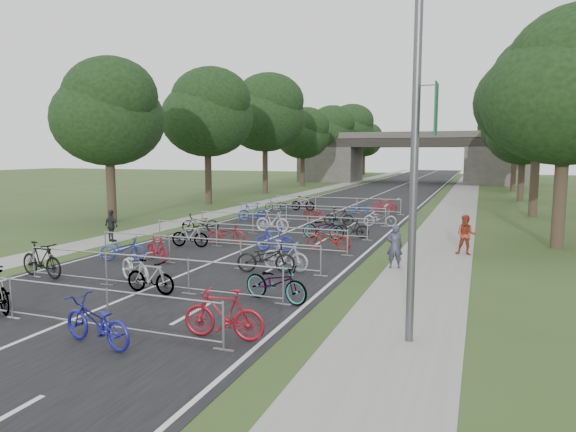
% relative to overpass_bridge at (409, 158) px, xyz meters
% --- Properties ---
extents(ground, '(200.00, 200.00, 0.00)m').
position_rel_overpass_bridge_xyz_m(ground, '(0.00, -65.00, -3.53)').
color(ground, '#34491F').
rests_on(ground, ground).
extents(road, '(11.00, 140.00, 0.01)m').
position_rel_overpass_bridge_xyz_m(road, '(0.00, -15.00, -3.53)').
color(road, black).
rests_on(road, ground).
extents(sidewalk_right, '(3.00, 140.00, 0.01)m').
position_rel_overpass_bridge_xyz_m(sidewalk_right, '(8.00, -15.00, -3.53)').
color(sidewalk_right, gray).
rests_on(sidewalk_right, ground).
extents(sidewalk_left, '(2.00, 140.00, 0.01)m').
position_rel_overpass_bridge_xyz_m(sidewalk_left, '(-7.50, -15.00, -3.53)').
color(sidewalk_left, gray).
rests_on(sidewalk_left, ground).
extents(lane_markings, '(0.12, 140.00, 0.00)m').
position_rel_overpass_bridge_xyz_m(lane_markings, '(0.00, -15.00, -3.53)').
color(lane_markings, silver).
rests_on(lane_markings, ground).
extents(overpass_bridge, '(31.00, 8.00, 7.05)m').
position_rel_overpass_bridge_xyz_m(overpass_bridge, '(0.00, 0.00, 0.00)').
color(overpass_bridge, '#403F39').
rests_on(overpass_bridge, ground).
extents(lamppost, '(0.61, 0.65, 8.21)m').
position_rel_overpass_bridge_xyz_m(lamppost, '(8.33, -63.00, 0.75)').
color(lamppost, '#4C4C51').
rests_on(lamppost, ground).
extents(tree_left_0, '(6.72, 6.72, 10.25)m').
position_rel_overpass_bridge_xyz_m(tree_left_0, '(-11.39, -49.07, 2.96)').
color(tree_left_0, '#33261C').
rests_on(tree_left_0, ground).
extents(tree_right_0, '(7.17, 7.17, 10.93)m').
position_rel_overpass_bridge_xyz_m(tree_right_0, '(13.11, -49.07, 3.39)').
color(tree_right_0, '#33261C').
rests_on(tree_right_0, ground).
extents(tree_left_1, '(7.56, 7.56, 11.53)m').
position_rel_overpass_bridge_xyz_m(tree_left_1, '(-11.39, -37.07, 3.77)').
color(tree_left_1, '#33261C').
rests_on(tree_left_1, ground).
extents(tree_right_1, '(8.18, 8.18, 12.47)m').
position_rel_overpass_bridge_xyz_m(tree_right_1, '(13.11, -37.07, 4.37)').
color(tree_right_1, '#33261C').
rests_on(tree_right_1, ground).
extents(tree_left_2, '(8.40, 8.40, 12.81)m').
position_rel_overpass_bridge_xyz_m(tree_left_2, '(-11.39, -25.07, 4.58)').
color(tree_left_2, '#33261C').
rests_on(tree_left_2, ground).
extents(tree_right_2, '(6.16, 6.16, 9.39)m').
position_rel_overpass_bridge_xyz_m(tree_right_2, '(13.11, -25.07, 2.41)').
color(tree_right_2, '#33261C').
rests_on(tree_right_2, ground).
extents(tree_left_3, '(6.72, 6.72, 10.25)m').
position_rel_overpass_bridge_xyz_m(tree_left_3, '(-11.39, -13.07, 2.96)').
color(tree_left_3, '#33261C').
rests_on(tree_left_3, ground).
extents(tree_right_3, '(7.17, 7.17, 10.93)m').
position_rel_overpass_bridge_xyz_m(tree_right_3, '(13.11, -13.07, 3.39)').
color(tree_right_3, '#33261C').
rests_on(tree_right_3, ground).
extents(tree_left_4, '(7.56, 7.56, 11.53)m').
position_rel_overpass_bridge_xyz_m(tree_left_4, '(-11.39, -1.07, 3.77)').
color(tree_left_4, '#33261C').
rests_on(tree_left_4, ground).
extents(tree_right_4, '(8.18, 8.18, 12.47)m').
position_rel_overpass_bridge_xyz_m(tree_right_4, '(13.11, -1.07, 4.37)').
color(tree_right_4, '#33261C').
rests_on(tree_right_4, ground).
extents(tree_left_5, '(8.40, 8.40, 12.81)m').
position_rel_overpass_bridge_xyz_m(tree_left_5, '(-11.39, 10.93, 4.58)').
color(tree_left_5, '#33261C').
rests_on(tree_left_5, ground).
extents(tree_right_5, '(6.16, 6.16, 9.39)m').
position_rel_overpass_bridge_xyz_m(tree_right_5, '(13.11, 10.93, 2.41)').
color(tree_right_5, '#33261C').
rests_on(tree_right_5, ground).
extents(tree_left_6, '(6.72, 6.72, 10.25)m').
position_rel_overpass_bridge_xyz_m(tree_left_6, '(-11.39, 22.93, 2.96)').
color(tree_left_6, '#33261C').
rests_on(tree_left_6, ground).
extents(tree_right_6, '(7.17, 7.17, 10.93)m').
position_rel_overpass_bridge_xyz_m(tree_right_6, '(13.11, 22.93, 3.39)').
color(tree_right_6, '#33261C').
rests_on(tree_right_6, ground).
extents(barrier_row_0, '(9.70, 0.08, 1.10)m').
position_rel_overpass_bridge_xyz_m(barrier_row_0, '(0.00, -65.00, -2.99)').
color(barrier_row_0, '#989A9F').
rests_on(barrier_row_0, ground).
extents(barrier_row_1, '(9.70, 0.08, 1.10)m').
position_rel_overpass_bridge_xyz_m(barrier_row_1, '(0.00, -61.40, -2.99)').
color(barrier_row_1, '#989A9F').
rests_on(barrier_row_1, ground).
extents(barrier_row_2, '(9.70, 0.08, 1.10)m').
position_rel_overpass_bridge_xyz_m(barrier_row_2, '(0.00, -57.80, -2.99)').
color(barrier_row_2, '#989A9F').
rests_on(barrier_row_2, ground).
extents(barrier_row_3, '(9.70, 0.08, 1.10)m').
position_rel_overpass_bridge_xyz_m(barrier_row_3, '(0.00, -54.00, -2.99)').
color(barrier_row_3, '#989A9F').
rests_on(barrier_row_3, ground).
extents(barrier_row_4, '(9.70, 0.08, 1.10)m').
position_rel_overpass_bridge_xyz_m(barrier_row_4, '(0.00, -50.00, -2.99)').
color(barrier_row_4, '#989A9F').
rests_on(barrier_row_4, ground).
extents(barrier_row_5, '(9.70, 0.08, 1.10)m').
position_rel_overpass_bridge_xyz_m(barrier_row_5, '(0.00, -45.00, -2.99)').
color(barrier_row_5, '#989A9F').
rests_on(barrier_row_5, ground).
extents(barrier_row_6, '(9.70, 0.08, 1.10)m').
position_rel_overpass_bridge_xyz_m(barrier_row_6, '(0.00, -39.00, -2.99)').
color(barrier_row_6, '#989A9F').
rests_on(barrier_row_6, ground).
extents(bike_2, '(2.20, 1.15, 1.10)m').
position_rel_overpass_bridge_xyz_m(bike_2, '(1.86, -65.76, -2.98)').
color(bike_2, navy).
rests_on(bike_2, ground).
extents(bike_3, '(2.02, 0.71, 1.19)m').
position_rel_overpass_bridge_xyz_m(bike_3, '(4.30, -64.40, -2.94)').
color(bike_3, maroon).
rests_on(bike_3, ground).
extents(bike_4, '(2.12, 0.89, 1.23)m').
position_rel_overpass_bridge_xyz_m(bike_4, '(-4.30, -61.36, -2.92)').
color(bike_4, black).
rests_on(bike_4, ground).
extents(bike_5, '(2.15, 1.65, 1.08)m').
position_rel_overpass_bridge_xyz_m(bike_5, '(-0.82, -60.85, -2.99)').
color(bike_5, silver).
rests_on(bike_5, ground).
extents(bike_6, '(1.75, 0.57, 1.04)m').
position_rel_overpass_bridge_xyz_m(bike_6, '(0.41, -61.76, -3.01)').
color(bike_6, '#989A9F').
rests_on(bike_6, ground).
extents(bike_7, '(2.24, 1.23, 1.11)m').
position_rel_overpass_bridge_xyz_m(bike_7, '(4.30, -61.19, -2.98)').
color(bike_7, '#989A9F').
rests_on(bike_7, ground).
extents(bike_8, '(1.91, 1.24, 0.95)m').
position_rel_overpass_bridge_xyz_m(bike_8, '(-3.46, -58.13, -3.06)').
color(bike_8, navy).
rests_on(bike_8, ground).
extents(bike_9, '(1.76, 1.29, 1.05)m').
position_rel_overpass_bridge_xyz_m(bike_9, '(-2.17, -57.72, -3.01)').
color(bike_9, maroon).
rests_on(bike_9, ground).
extents(bike_10, '(2.19, 1.23, 1.09)m').
position_rel_overpass_bridge_xyz_m(bike_10, '(2.62, -57.99, -2.99)').
color(bike_10, black).
rests_on(bike_10, ground).
extents(bike_11, '(1.91, 0.77, 1.11)m').
position_rel_overpass_bridge_xyz_m(bike_11, '(3.17, -57.50, -2.98)').
color(bike_11, '#ABABB2').
rests_on(bike_11, ground).
extents(bike_12, '(1.80, 0.71, 1.05)m').
position_rel_overpass_bridge_xyz_m(bike_12, '(-2.55, -54.63, -3.01)').
color(bike_12, '#989A9F').
rests_on(bike_12, ground).
extents(bike_13, '(1.90, 1.01, 0.95)m').
position_rel_overpass_bridge_xyz_m(bike_13, '(-1.42, -53.24, -3.06)').
color(bike_13, maroon).
rests_on(bike_13, ground).
extents(bike_14, '(1.80, 0.70, 1.05)m').
position_rel_overpass_bridge_xyz_m(bike_14, '(1.43, -54.18, -3.01)').
color(bike_14, '#1B2796').
rests_on(bike_14, ground).
extents(bike_15, '(2.04, 0.95, 1.03)m').
position_rel_overpass_bridge_xyz_m(bike_15, '(3.53, -53.07, -3.02)').
color(bike_15, maroon).
rests_on(bike_15, ground).
extents(bike_16, '(2.08, 1.39, 1.03)m').
position_rel_overpass_bridge_xyz_m(bike_16, '(-4.30, -50.71, -3.02)').
color(bike_16, black).
rests_on(bike_16, ground).
extents(bike_17, '(1.90, 0.57, 1.13)m').
position_rel_overpass_bridge_xyz_m(bike_17, '(-0.80, -49.06, -2.97)').
color(bike_17, silver).
rests_on(bike_17, ground).
extents(bike_18, '(2.20, 0.91, 1.13)m').
position_rel_overpass_bridge_xyz_m(bike_18, '(2.48, -50.40, -2.97)').
color(bike_18, '#989A9F').
rests_on(bike_18, ground).
extents(bike_19, '(1.75, 0.69, 1.02)m').
position_rel_overpass_bridge_xyz_m(bike_19, '(3.74, -49.61, -3.02)').
color(bike_19, black).
rests_on(bike_19, ground).
extents(bike_20, '(1.92, 1.21, 1.12)m').
position_rel_overpass_bridge_xyz_m(bike_20, '(-3.58, -45.50, -2.97)').
color(bike_20, navy).
rests_on(bike_20, ground).
extents(bike_21, '(1.98, 1.49, 0.99)m').
position_rel_overpass_bridge_xyz_m(bike_21, '(0.01, -44.26, -3.04)').
color(bike_21, maroon).
rests_on(bike_21, ground).
extents(bike_22, '(1.80, 0.86, 1.04)m').
position_rel_overpass_bridge_xyz_m(bike_22, '(1.98, -45.61, -3.01)').
color(bike_22, black).
rests_on(bike_22, ground).
extents(bike_23, '(1.97, 0.94, 0.99)m').
position_rel_overpass_bridge_xyz_m(bike_23, '(4.30, -45.06, -3.04)').
color(bike_23, '#95949B').
rests_on(bike_23, ground).
extents(bike_24, '(1.80, 1.16, 0.90)m').
position_rel_overpass_bridge_xyz_m(bike_24, '(-4.30, -39.71, -3.09)').
color(bike_24, '#989A9F').
rests_on(bike_24, ground).
extents(bike_25, '(1.85, 0.65, 1.09)m').
position_rel_overpass_bridge_xyz_m(bike_25, '(-2.49, -39.06, -2.99)').
color(bike_25, '#989A9F').
rests_on(bike_25, ground).
extents(bike_26, '(1.85, 1.01, 0.92)m').
position_rel_overpass_bridge_xyz_m(bike_26, '(1.96, -39.78, -3.07)').
color(bike_26, '#1B4695').
rests_on(bike_26, ground).
extents(bike_27, '(1.86, 0.65, 1.10)m').
position_rel_overpass_bridge_xyz_m(bike_27, '(3.30, -38.05, -2.98)').
color(bike_27, maroon).
rests_on(bike_27, ground).
extents(pedestrian_a, '(0.67, 0.53, 1.62)m').
position_rel_overpass_bridge_xyz_m(pedestrian_a, '(6.80, -55.64, -2.72)').
color(pedestrian_a, '#33334C').
rests_on(pedestrian_a, ground).
extents(pedestrian_b, '(0.85, 0.68, 1.68)m').
position_rel_overpass_bridge_xyz_m(pedestrian_b, '(9.20, -52.12, -2.69)').
color(pedestrian_b, maroon).
rests_on(pedestrian_b, ground).
extents(pedestrian_c, '(0.97, 0.62, 1.54)m').
position_rel_overpass_bridge_xyz_m(pedestrian_c, '(-6.80, -54.75, -2.76)').
color(pedestrian_c, black).
rests_on(pedestrian_c, ground).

